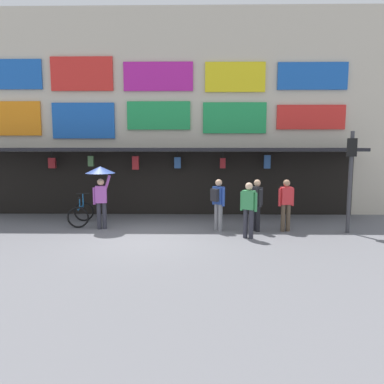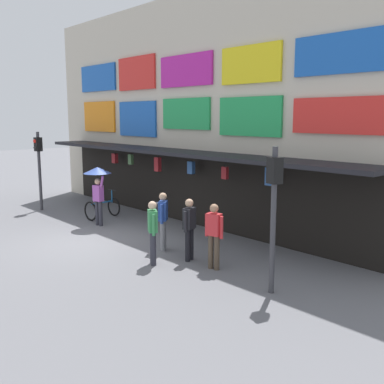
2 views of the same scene
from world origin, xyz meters
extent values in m
plane|color=slate|center=(0.00, 0.00, 0.00)|extent=(80.00, 80.00, 0.00)
cube|color=beige|center=(0.00, 4.60, 4.00)|extent=(18.00, 1.20, 8.00)
cube|color=black|center=(0.00, 3.30, 2.60)|extent=(15.30, 1.40, 0.12)
cube|color=blue|center=(-5.90, 3.95, 5.48)|extent=(2.80, 0.08, 1.13)
cube|color=red|center=(-2.95, 3.95, 5.49)|extent=(2.40, 0.08, 1.28)
cube|color=#B71E93|center=(0.00, 3.95, 5.38)|extent=(2.67, 0.08, 1.09)
cube|color=yellow|center=(2.95, 3.95, 5.35)|extent=(2.30, 0.08, 1.12)
cube|color=blue|center=(5.90, 3.95, 5.38)|extent=(2.67, 0.08, 1.02)
cube|color=orange|center=(-5.90, 3.95, 3.80)|extent=(2.54, 0.08, 1.32)
cube|color=blue|center=(-2.95, 3.95, 3.71)|extent=(2.44, 0.08, 1.38)
cube|color=green|center=(0.00, 3.95, 3.90)|extent=(2.46, 0.08, 1.08)
cube|color=green|center=(2.95, 3.95, 3.81)|extent=(2.45, 0.08, 1.19)
cube|color=red|center=(5.90, 3.95, 3.84)|extent=(2.64, 0.08, 0.94)
cylinder|color=black|center=(-4.12, 3.59, 2.41)|extent=(0.02, 0.02, 0.27)
cube|color=maroon|center=(-4.12, 3.59, 2.07)|extent=(0.26, 0.16, 0.40)
cylinder|color=black|center=(-2.53, 3.31, 2.45)|extent=(0.02, 0.02, 0.18)
cube|color=#477042|center=(-2.53, 3.31, 2.16)|extent=(0.20, 0.12, 0.39)
cylinder|color=black|center=(-0.83, 3.33, 2.44)|extent=(0.02, 0.02, 0.19)
cube|color=maroon|center=(-0.83, 3.33, 2.10)|extent=(0.25, 0.15, 0.51)
cylinder|color=black|center=(0.75, 3.54, 2.42)|extent=(0.02, 0.02, 0.23)
cube|color=#2D5693|center=(0.75, 3.54, 2.09)|extent=(0.25, 0.15, 0.42)
cylinder|color=black|center=(2.47, 3.41, 2.41)|extent=(0.02, 0.02, 0.27)
cube|color=maroon|center=(2.47, 3.41, 2.08)|extent=(0.20, 0.12, 0.38)
cylinder|color=black|center=(4.17, 3.48, 2.46)|extent=(0.02, 0.02, 0.15)
cube|color=#2D5693|center=(4.17, 3.48, 2.13)|extent=(0.24, 0.14, 0.51)
cube|color=black|center=(0.00, 3.98, 1.25)|extent=(15.30, 0.04, 2.50)
cylinder|color=#38383D|center=(6.31, 0.95, 1.60)|extent=(0.12, 0.12, 3.20)
cube|color=black|center=(6.31, 0.95, 2.70)|extent=(0.34, 0.31, 0.56)
sphere|color=red|center=(6.35, 1.07, 2.83)|extent=(0.15, 0.15, 0.15)
sphere|color=black|center=(6.35, 1.07, 2.57)|extent=(0.15, 0.15, 0.15)
torus|color=black|center=(-2.63, 2.54, 0.36)|extent=(0.72, 0.15, 0.72)
torus|color=black|center=(-2.49, 1.45, 0.36)|extent=(0.72, 0.15, 0.72)
cylinder|color=#1E66A8|center=(-2.56, 2.00, 0.61)|extent=(0.18, 0.99, 0.05)
cylinder|color=#1E66A8|center=(-2.54, 1.83, 0.78)|extent=(0.04, 0.04, 0.35)
cube|color=black|center=(-2.54, 1.83, 0.97)|extent=(0.12, 0.21, 0.06)
cylinder|color=#1E66A8|center=(-2.62, 2.46, 0.78)|extent=(0.04, 0.04, 0.50)
cylinder|color=black|center=(-2.62, 2.46, 1.03)|extent=(0.44, 0.09, 0.04)
cylinder|color=black|center=(3.40, 1.18, 0.44)|extent=(0.14, 0.14, 0.88)
cylinder|color=black|center=(3.46, 1.01, 0.44)|extent=(0.14, 0.14, 0.88)
cube|color=#232328|center=(3.43, 1.09, 1.16)|extent=(0.33, 0.41, 0.56)
sphere|color=tan|center=(3.43, 1.09, 1.57)|extent=(0.22, 0.22, 0.22)
cylinder|color=#232328|center=(3.36, 1.30, 1.11)|extent=(0.09, 0.09, 0.56)
cylinder|color=#232328|center=(3.51, 0.89, 1.11)|extent=(0.09, 0.09, 0.56)
cylinder|color=gray|center=(2.15, 1.24, 0.44)|extent=(0.14, 0.14, 0.88)
cylinder|color=gray|center=(2.27, 1.11, 0.44)|extent=(0.14, 0.14, 0.88)
cube|color=#28479E|center=(2.21, 1.17, 1.16)|extent=(0.40, 0.41, 0.56)
sphere|color=tan|center=(2.21, 1.17, 1.57)|extent=(0.22, 0.22, 0.22)
cylinder|color=#28479E|center=(2.06, 1.34, 1.11)|extent=(0.09, 0.09, 0.56)
cylinder|color=#28479E|center=(2.35, 1.01, 1.11)|extent=(0.09, 0.09, 0.56)
cube|color=#232328|center=(2.09, 1.07, 1.18)|extent=(0.31, 0.32, 0.40)
cylinder|color=#2D2D38|center=(3.12, 0.13, 0.44)|extent=(0.14, 0.14, 0.88)
cylinder|color=#2D2D38|center=(2.97, 0.22, 0.44)|extent=(0.14, 0.14, 0.88)
cube|color=#388E51|center=(3.04, 0.17, 1.16)|extent=(0.42, 0.37, 0.56)
sphere|color=beige|center=(3.04, 0.17, 1.57)|extent=(0.22, 0.22, 0.22)
cylinder|color=#388E51|center=(3.23, 0.06, 1.11)|extent=(0.09, 0.09, 0.56)
cylinder|color=#388E51|center=(2.85, 0.28, 1.11)|extent=(0.09, 0.09, 0.56)
cylinder|color=#2D2D38|center=(-1.74, 1.30, 0.44)|extent=(0.14, 0.14, 0.88)
cylinder|color=#2D2D38|center=(-1.56, 1.33, 0.44)|extent=(0.14, 0.14, 0.88)
cube|color=#9E4CA8|center=(-1.65, 1.32, 1.16)|extent=(0.39, 0.27, 0.56)
sphere|color=tan|center=(-1.65, 1.32, 1.57)|extent=(0.22, 0.22, 0.22)
cylinder|color=#9E4CA8|center=(-1.87, 1.28, 1.11)|extent=(0.09, 0.09, 0.56)
cylinder|color=#9E4CA8|center=(-1.43, 1.35, 1.56)|extent=(0.23, 0.09, 0.48)
cylinder|color=#4C3823|center=(-1.43, 1.35, 1.67)|extent=(0.02, 0.02, 0.55)
cone|color=#334C99|center=(-1.65, 1.32, 1.97)|extent=(0.96, 0.96, 0.22)
cylinder|color=brown|center=(4.45, 1.11, 0.44)|extent=(0.14, 0.14, 0.88)
cylinder|color=brown|center=(4.28, 1.07, 0.44)|extent=(0.14, 0.14, 0.88)
cube|color=red|center=(4.37, 1.09, 1.16)|extent=(0.40, 0.29, 0.56)
sphere|color=#A87A5B|center=(4.37, 1.09, 1.57)|extent=(0.22, 0.22, 0.22)
cylinder|color=red|center=(4.58, 1.13, 1.11)|extent=(0.09, 0.09, 0.56)
cylinder|color=red|center=(4.15, 1.04, 1.11)|extent=(0.09, 0.09, 0.56)
camera|label=1|loc=(1.55, -10.62, 2.79)|focal=34.47mm
camera|label=2|loc=(12.19, -6.64, 3.82)|focal=42.40mm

